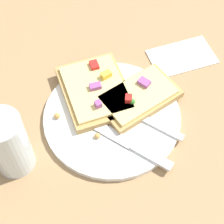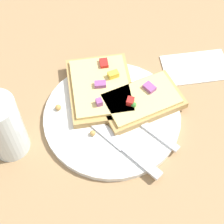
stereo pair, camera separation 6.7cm
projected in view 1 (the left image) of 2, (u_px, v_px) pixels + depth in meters
name	position (u px, v px, depth m)	size (l,w,h in m)	color
ground_plane	(112.00, 119.00, 0.69)	(4.00, 4.00, 0.00)	#9E7A51
plate	(112.00, 117.00, 0.68)	(0.25, 0.25, 0.01)	white
fork	(128.00, 111.00, 0.68)	(0.14, 0.17, 0.01)	silver
knife	(127.00, 143.00, 0.64)	(0.14, 0.17, 0.01)	silver
pizza_slice_main	(96.00, 90.00, 0.70)	(0.12, 0.15, 0.03)	tan
pizza_slice_corner	(138.00, 97.00, 0.69)	(0.17, 0.12, 0.03)	tan
crumb_scatter	(82.00, 121.00, 0.66)	(0.15, 0.07, 0.01)	#BF8D47
drinking_glass	(8.00, 144.00, 0.59)	(0.07, 0.07, 0.13)	silver
napkin	(182.00, 56.00, 0.77)	(0.13, 0.08, 0.01)	white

